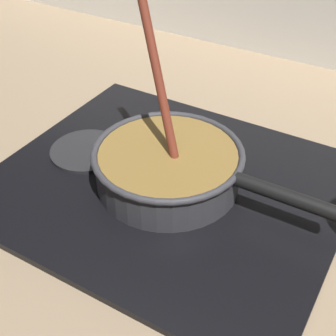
# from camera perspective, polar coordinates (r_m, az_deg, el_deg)

# --- Properties ---
(ground) EXTENTS (2.40, 1.60, 0.04)m
(ground) POSITION_cam_1_polar(r_m,az_deg,el_deg) (0.73, -14.16, -10.03)
(ground) COLOR #9E8466
(hob_plate) EXTENTS (0.56, 0.48, 0.01)m
(hob_plate) POSITION_cam_1_polar(r_m,az_deg,el_deg) (0.78, 0.00, -2.09)
(hob_plate) COLOR black
(hob_plate) RESTS_ON ground
(burner_ring) EXTENTS (0.21, 0.21, 0.01)m
(burner_ring) POSITION_cam_1_polar(r_m,az_deg,el_deg) (0.78, 0.00, -1.53)
(burner_ring) COLOR #592D0C
(burner_ring) RESTS_ON hob_plate
(spare_burner) EXTENTS (0.13, 0.13, 0.01)m
(spare_burner) POSITION_cam_1_polar(r_m,az_deg,el_deg) (0.86, -9.81, 2.10)
(spare_burner) COLOR #262628
(spare_burner) RESTS_ON hob_plate
(cooking_pan) EXTENTS (0.39, 0.24, 0.28)m
(cooking_pan) POSITION_cam_1_polar(r_m,az_deg,el_deg) (0.76, 0.12, 0.30)
(cooking_pan) COLOR #38383D
(cooking_pan) RESTS_ON hob_plate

